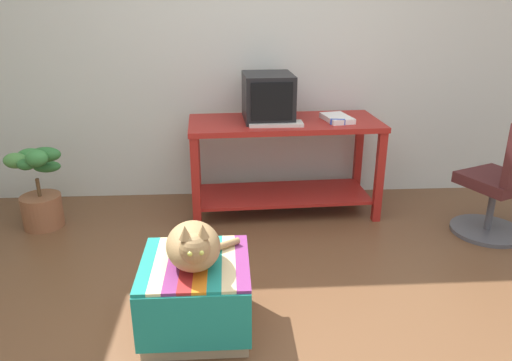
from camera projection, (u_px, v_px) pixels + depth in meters
name	position (u px, v px, depth m)	size (l,w,h in m)	color
ground_plane	(279.00, 339.00, 2.48)	(14.00, 14.00, 0.00)	brown
back_wall	(256.00, 42.00, 3.93)	(8.00, 0.10, 2.60)	silver
desk	(284.00, 150.00, 3.80)	(1.49, 0.68, 0.75)	maroon
tv_monitor	(268.00, 98.00, 3.69)	(0.39, 0.46, 0.35)	black
keyboard	(276.00, 124.00, 3.58)	(0.40, 0.15, 0.02)	beige
book	(337.00, 118.00, 3.71)	(0.18, 0.29, 0.04)	white
ottoman_with_blanket	(196.00, 295.00, 2.50)	(0.55, 0.56, 0.39)	tan
cat	(194.00, 246.00, 2.36)	(0.39, 0.43, 0.28)	#9E7A4C
potted_plant	(39.00, 191.00, 3.61)	(0.42, 0.31, 0.64)	brown
office_chair	(502.00, 187.00, 3.42)	(0.55, 0.55, 0.89)	#4C4C51
stapler	(338.00, 122.00, 3.60)	(0.04, 0.11, 0.04)	#2342B7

